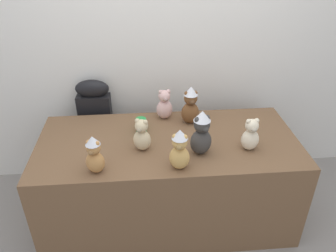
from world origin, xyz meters
name	(u,v)px	position (x,y,z in m)	size (l,w,h in m)	color
ground_plane	(171,237)	(0.00, 0.00, 0.00)	(10.00, 10.00, 0.00)	gray
wall_back	(161,37)	(0.00, 0.93, 1.30)	(7.00, 0.08, 2.60)	silver
display_table	(168,179)	(0.00, 0.25, 0.37)	(1.89, 0.86, 0.74)	brown
instrument_case	(97,131)	(-0.59, 0.81, 0.50)	(0.29, 0.13, 0.99)	black
teddy_bear_chestnut	(190,106)	(0.19, 0.49, 0.89)	(0.15, 0.13, 0.31)	brown
teddy_bear_caramel	(94,155)	(-0.48, -0.07, 0.87)	(0.15, 0.14, 0.26)	#B27A42
teddy_bear_sand	(142,136)	(-0.19, 0.15, 0.85)	(0.15, 0.14, 0.24)	#CCB78E
teddy_bear_honey	(180,150)	(0.04, -0.08, 0.88)	(0.15, 0.13, 0.29)	tan
teddy_bear_cream	(251,135)	(0.55, 0.09, 0.85)	(0.13, 0.12, 0.24)	beige
teddy_bear_charcoal	(201,133)	(0.21, 0.07, 0.90)	(0.18, 0.17, 0.33)	#383533
teddy_bear_blush	(165,105)	(0.00, 0.58, 0.85)	(0.14, 0.12, 0.25)	beige
party_cup_green	(141,125)	(-0.19, 0.39, 0.79)	(0.08, 0.08, 0.11)	#238C3D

